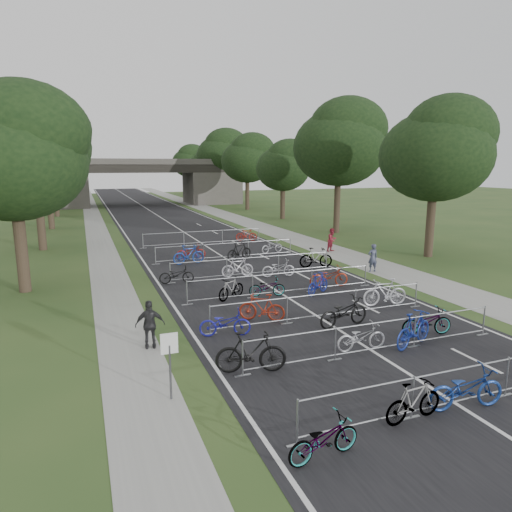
% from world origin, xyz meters
% --- Properties ---
extents(ground, '(200.00, 200.00, 0.00)m').
position_xyz_m(ground, '(0.00, 0.00, 0.00)').
color(ground, '#2D4A1F').
rests_on(ground, ground).
extents(road, '(11.00, 140.00, 0.01)m').
position_xyz_m(road, '(0.00, 50.00, 0.01)').
color(road, black).
rests_on(road, ground).
extents(sidewalk_right, '(3.00, 140.00, 0.01)m').
position_xyz_m(sidewalk_right, '(8.00, 50.00, 0.01)').
color(sidewalk_right, gray).
rests_on(sidewalk_right, ground).
extents(sidewalk_left, '(2.00, 140.00, 0.01)m').
position_xyz_m(sidewalk_left, '(-7.50, 50.00, 0.01)').
color(sidewalk_left, gray).
rests_on(sidewalk_left, ground).
extents(lane_markings, '(0.12, 140.00, 0.00)m').
position_xyz_m(lane_markings, '(0.00, 50.00, 0.00)').
color(lane_markings, silver).
rests_on(lane_markings, ground).
extents(overpass_bridge, '(31.00, 8.00, 7.05)m').
position_xyz_m(overpass_bridge, '(0.00, 65.00, 3.53)').
color(overpass_bridge, '#4A4742').
rests_on(overpass_bridge, ground).
extents(park_sign, '(0.45, 0.06, 1.83)m').
position_xyz_m(park_sign, '(-6.80, 3.00, 1.27)').
color(park_sign, '#4C4C51').
rests_on(park_sign, ground).
extents(tree_left_0, '(6.72, 6.72, 10.25)m').
position_xyz_m(tree_left_0, '(-11.39, 15.93, 6.49)').
color(tree_left_0, '#33261C').
rests_on(tree_left_0, ground).
extents(tree_right_0, '(7.17, 7.17, 10.93)m').
position_xyz_m(tree_right_0, '(13.11, 15.93, 6.92)').
color(tree_right_0, '#33261C').
rests_on(tree_right_0, ground).
extents(tree_left_1, '(7.56, 7.56, 11.53)m').
position_xyz_m(tree_left_1, '(-11.39, 27.93, 7.30)').
color(tree_left_1, '#33261C').
rests_on(tree_left_1, ground).
extents(tree_right_1, '(8.18, 8.18, 12.47)m').
position_xyz_m(tree_right_1, '(13.11, 27.93, 7.90)').
color(tree_right_1, '#33261C').
rests_on(tree_right_1, ground).
extents(tree_left_2, '(8.40, 8.40, 12.81)m').
position_xyz_m(tree_left_2, '(-11.39, 39.93, 8.12)').
color(tree_left_2, '#33261C').
rests_on(tree_left_2, ground).
extents(tree_right_2, '(6.16, 6.16, 9.39)m').
position_xyz_m(tree_right_2, '(13.11, 39.93, 5.95)').
color(tree_right_2, '#33261C').
rests_on(tree_right_2, ground).
extents(tree_left_3, '(6.72, 6.72, 10.25)m').
position_xyz_m(tree_left_3, '(-11.39, 51.93, 6.49)').
color(tree_left_3, '#33261C').
rests_on(tree_left_3, ground).
extents(tree_right_3, '(7.17, 7.17, 10.93)m').
position_xyz_m(tree_right_3, '(13.11, 51.93, 6.92)').
color(tree_right_3, '#33261C').
rests_on(tree_right_3, ground).
extents(tree_left_4, '(7.56, 7.56, 11.53)m').
position_xyz_m(tree_left_4, '(-11.39, 63.93, 7.30)').
color(tree_left_4, '#33261C').
rests_on(tree_left_4, ground).
extents(tree_right_4, '(8.18, 8.18, 12.47)m').
position_xyz_m(tree_right_4, '(13.11, 63.93, 7.90)').
color(tree_right_4, '#33261C').
rests_on(tree_right_4, ground).
extents(tree_left_5, '(8.40, 8.40, 12.81)m').
position_xyz_m(tree_left_5, '(-11.39, 75.93, 8.12)').
color(tree_left_5, '#33261C').
rests_on(tree_left_5, ground).
extents(tree_right_5, '(6.16, 6.16, 9.39)m').
position_xyz_m(tree_right_5, '(13.11, 75.93, 5.95)').
color(tree_right_5, '#33261C').
rests_on(tree_right_5, ground).
extents(tree_left_6, '(6.72, 6.72, 10.25)m').
position_xyz_m(tree_left_6, '(-11.39, 87.93, 6.49)').
color(tree_left_6, '#33261C').
rests_on(tree_left_6, ground).
extents(tree_right_6, '(7.17, 7.17, 10.93)m').
position_xyz_m(tree_right_6, '(13.11, 87.93, 6.92)').
color(tree_right_6, '#33261C').
rests_on(tree_right_6, ground).
extents(barrier_row_0, '(9.70, 0.08, 1.10)m').
position_xyz_m(barrier_row_0, '(0.00, 0.00, 0.55)').
color(barrier_row_0, gray).
rests_on(barrier_row_0, ground).
extents(barrier_row_1, '(9.70, 0.08, 1.10)m').
position_xyz_m(barrier_row_1, '(0.00, 3.60, 0.55)').
color(barrier_row_1, gray).
rests_on(barrier_row_1, ground).
extents(barrier_row_2, '(9.70, 0.08, 1.10)m').
position_xyz_m(barrier_row_2, '(0.00, 7.20, 0.55)').
color(barrier_row_2, gray).
rests_on(barrier_row_2, ground).
extents(barrier_row_3, '(9.70, 0.08, 1.10)m').
position_xyz_m(barrier_row_3, '(0.00, 11.00, 0.55)').
color(barrier_row_3, gray).
rests_on(barrier_row_3, ground).
extents(barrier_row_4, '(9.70, 0.08, 1.10)m').
position_xyz_m(barrier_row_4, '(0.00, 15.00, 0.55)').
color(barrier_row_4, gray).
rests_on(barrier_row_4, ground).
extents(barrier_row_5, '(9.70, 0.08, 1.10)m').
position_xyz_m(barrier_row_5, '(0.00, 20.00, 0.55)').
color(barrier_row_5, gray).
rests_on(barrier_row_5, ground).
extents(barrier_row_6, '(9.70, 0.08, 1.10)m').
position_xyz_m(barrier_row_6, '(0.00, 26.00, 0.55)').
color(barrier_row_6, gray).
rests_on(barrier_row_6, ground).
extents(bike_0, '(1.79, 0.81, 0.91)m').
position_xyz_m(bike_0, '(-4.30, -0.62, 0.45)').
color(bike_0, gray).
rests_on(bike_0, ground).
extents(bike_1, '(1.73, 0.62, 1.02)m').
position_xyz_m(bike_1, '(-1.59, -0.12, 0.51)').
color(bike_1, gray).
rests_on(bike_1, ground).
extents(bike_2, '(2.15, 1.02, 1.09)m').
position_xyz_m(bike_2, '(0.02, -0.12, 0.54)').
color(bike_2, navy).
rests_on(bike_2, ground).
extents(bike_4, '(2.18, 1.16, 1.26)m').
position_xyz_m(bike_4, '(-4.30, 3.73, 0.63)').
color(bike_4, black).
rests_on(bike_4, ground).
extents(bike_5, '(1.79, 0.74, 0.92)m').
position_xyz_m(bike_5, '(-0.32, 3.98, 0.46)').
color(bike_5, '#A8A9B0').
rests_on(bike_5, ground).
extents(bike_6, '(2.12, 1.25, 1.23)m').
position_xyz_m(bike_6, '(1.51, 3.62, 0.61)').
color(bike_6, navy).
rests_on(bike_6, ground).
extents(bike_7, '(2.00, 0.98, 1.01)m').
position_xyz_m(bike_7, '(2.65, 4.30, 0.50)').
color(bike_7, gray).
rests_on(bike_7, ground).
extents(bike_8, '(1.95, 1.09, 0.97)m').
position_xyz_m(bike_8, '(-4.15, 6.82, 0.49)').
color(bike_8, '#1B1A94').
rests_on(bike_8, ground).
extents(bike_9, '(1.84, 1.41, 1.10)m').
position_xyz_m(bike_9, '(-2.32, 7.85, 0.55)').
color(bike_9, maroon).
rests_on(bike_9, ground).
extents(bike_10, '(2.24, 1.02, 1.14)m').
position_xyz_m(bike_10, '(0.35, 6.16, 0.57)').
color(bike_10, black).
rests_on(bike_10, ground).
extents(bike_11, '(2.09, 0.87, 1.22)m').
position_xyz_m(bike_11, '(3.41, 7.78, 0.61)').
color(bike_11, '#BABCC3').
rests_on(bike_11, ground).
extents(bike_12, '(1.70, 1.29, 1.02)m').
position_xyz_m(bike_12, '(-2.53, 11.12, 0.51)').
color(bike_12, gray).
rests_on(bike_12, ground).
extents(bike_13, '(1.78, 0.94, 0.89)m').
position_xyz_m(bike_13, '(-0.82, 10.98, 0.45)').
color(bike_13, gray).
rests_on(bike_13, ground).
extents(bike_14, '(1.76, 1.31, 1.05)m').
position_xyz_m(bike_14, '(1.59, 10.45, 0.52)').
color(bike_14, navy).
rests_on(bike_14, ground).
extents(bike_15, '(2.11, 0.99, 1.06)m').
position_xyz_m(bike_15, '(2.74, 11.45, 0.53)').
color(bike_15, maroon).
rests_on(bike_15, ground).
extents(bike_16, '(1.85, 0.89, 0.93)m').
position_xyz_m(bike_16, '(-4.30, 14.86, 0.47)').
color(bike_16, black).
rests_on(bike_16, ground).
extents(bike_17, '(1.83, 0.59, 1.09)m').
position_xyz_m(bike_17, '(-0.89, 15.07, 0.54)').
color(bike_17, '#B9B8C0').
rests_on(bike_17, ground).
extents(bike_18, '(1.92, 0.89, 0.97)m').
position_xyz_m(bike_18, '(1.23, 14.33, 0.49)').
color(bike_18, '#A5A5AD').
rests_on(bike_18, ground).
extents(bike_19, '(2.10, 0.98, 1.22)m').
position_xyz_m(bike_19, '(4.26, 15.64, 0.61)').
color(bike_19, gray).
rests_on(bike_19, ground).
extents(bike_20, '(2.04, 0.74, 1.20)m').
position_xyz_m(bike_20, '(-2.65, 19.36, 0.60)').
color(bike_20, navy).
rests_on(bike_20, ground).
extents(bike_21, '(1.93, 0.71, 1.01)m').
position_xyz_m(bike_21, '(-2.19, 20.72, 0.50)').
color(bike_21, maroon).
rests_on(bike_21, ground).
extents(bike_22, '(1.98, 1.15, 1.15)m').
position_xyz_m(bike_22, '(0.70, 19.44, 0.57)').
color(bike_22, black).
rests_on(bike_22, ground).
extents(bike_23, '(1.85, 1.04, 0.92)m').
position_xyz_m(bike_23, '(3.63, 20.92, 0.46)').
color(bike_23, '#9D9EA4').
rests_on(bike_23, ground).
extents(bike_27, '(1.78, 0.92, 1.03)m').
position_xyz_m(bike_27, '(3.66, 26.36, 0.51)').
color(bike_27, maroon).
rests_on(bike_27, ground).
extents(pedestrian_a, '(0.62, 0.43, 1.62)m').
position_xyz_m(pedestrian_a, '(6.80, 13.53, 0.81)').
color(pedestrian_a, '#393E55').
rests_on(pedestrian_a, ground).
extents(pedestrian_b, '(0.98, 0.88, 1.67)m').
position_xyz_m(pedestrian_b, '(7.85, 19.91, 0.83)').
color(pedestrian_b, maroon).
rests_on(pedestrian_b, ground).
extents(pedestrian_c, '(1.01, 0.52, 1.65)m').
position_xyz_m(pedestrian_c, '(-6.80, 6.64, 0.83)').
color(pedestrian_c, '#262629').
rests_on(pedestrian_c, ground).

